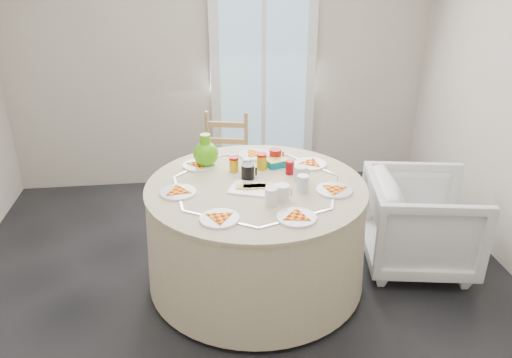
{
  "coord_description": "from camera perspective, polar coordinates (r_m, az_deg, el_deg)",
  "views": [
    {
      "loc": [
        -0.23,
        -2.72,
        2.19
      ],
      "look_at": [
        0.13,
        0.24,
        0.8
      ],
      "focal_mm": 35.0,
      "sensor_mm": 36.0,
      "label": 1
    }
  ],
  "objects": [
    {
      "name": "butter_tub",
      "position": [
        3.58,
        2.38,
        1.85
      ],
      "size": [
        0.17,
        0.14,
        0.06
      ],
      "primitive_type": "cube",
      "rotation": [
        0.0,
        0.0,
        0.31
      ],
      "color": "#01758E",
      "rests_on": "table"
    },
    {
      "name": "table",
      "position": [
        3.49,
        0.0,
        -6.34
      ],
      "size": [
        1.51,
        1.51,
        0.77
      ],
      "primitive_type": "cylinder",
      "color": "beige",
      "rests_on": "floor"
    },
    {
      "name": "wall_back",
      "position": [
        4.81,
        -4.14,
        14.25
      ],
      "size": [
        4.0,
        0.02,
        2.6
      ],
      "primitive_type": "cube",
      "color": "#BCB5A3",
      "rests_on": "floor"
    },
    {
      "name": "place_settings",
      "position": [
        3.3,
        -0.0,
        -0.47
      ],
      "size": [
        1.33,
        1.33,
        0.02
      ],
      "primitive_type": null,
      "rotation": [
        0.0,
        0.0,
        0.06
      ],
      "color": "white",
      "rests_on": "table"
    },
    {
      "name": "armchair",
      "position": [
        3.85,
        18.37,
        -4.25
      ],
      "size": [
        0.82,
        0.86,
        0.78
      ],
      "primitive_type": "imported",
      "rotation": [
        0.0,
        0.0,
        1.4
      ],
      "color": "white",
      "rests_on": "floor"
    },
    {
      "name": "glass_door",
      "position": [
        4.85,
        0.8,
        11.37
      ],
      "size": [
        1.0,
        0.08,
        2.1
      ],
      "primitive_type": "cube",
      "color": "silver",
      "rests_on": "floor"
    },
    {
      "name": "floor",
      "position": [
        3.5,
        -1.62,
        -13.78
      ],
      "size": [
        4.0,
        4.0,
        0.0
      ],
      "primitive_type": "plane",
      "color": "black",
      "rests_on": "ground"
    },
    {
      "name": "mugs_glasses",
      "position": [
        3.29,
        2.39,
        0.17
      ],
      "size": [
        0.84,
        0.84,
        0.12
      ],
      "primitive_type": null,
      "rotation": [
        0.0,
        0.0,
        -0.29
      ],
      "color": "gray",
      "rests_on": "table"
    },
    {
      "name": "green_pitcher",
      "position": [
        3.57,
        -5.76,
        3.17
      ],
      "size": [
        0.21,
        0.21,
        0.23
      ],
      "primitive_type": null,
      "rotation": [
        0.0,
        0.0,
        0.15
      ],
      "color": "#4EB10E",
      "rests_on": "table"
    },
    {
      "name": "cheese_platter",
      "position": [
        3.23,
        -0.14,
        -1.03
      ],
      "size": [
        0.37,
        0.3,
        0.04
      ],
      "primitive_type": null,
      "rotation": [
        0.0,
        0.0,
        -0.35
      ],
      "color": "white",
      "rests_on": "table"
    },
    {
      "name": "jar_cluster",
      "position": [
        3.46,
        0.5,
        1.67
      ],
      "size": [
        0.44,
        0.23,
        0.13
      ],
      "primitive_type": null,
      "rotation": [
        0.0,
        0.0,
        -0.03
      ],
      "color": "#A1621C",
      "rests_on": "table"
    },
    {
      "name": "wooden_chair",
      "position": [
        4.36,
        -3.62,
        1.72
      ],
      "size": [
        0.48,
        0.46,
        0.9
      ],
      "primitive_type": null,
      "rotation": [
        0.0,
        0.0,
        -0.22
      ],
      "color": "tan",
      "rests_on": "floor"
    }
  ]
}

